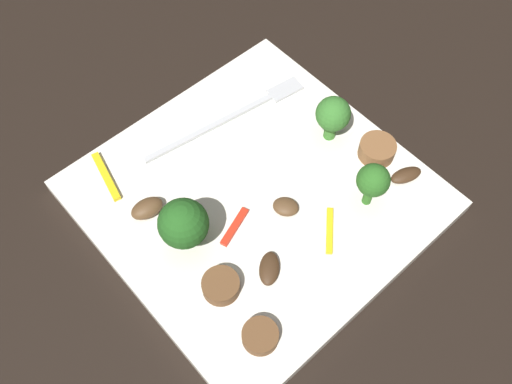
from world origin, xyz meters
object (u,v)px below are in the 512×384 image
Objects in this scene: plate at (256,196)px; broccoli_floret_0 at (181,221)px; sausage_slice_2 at (260,336)px; mushroom_0 at (269,268)px; sausage_slice_0 at (221,286)px; pepper_strip_2 at (235,227)px; broccoli_floret_2 at (332,114)px; mushroom_1 at (147,208)px; sausage_slice_1 at (377,150)px; mushroom_3 at (286,207)px; broccoli_floret_1 at (373,181)px; pepper_strip_1 at (330,231)px; fork at (237,114)px; mushroom_2 at (406,175)px; pepper_strip_0 at (106,176)px.

broccoli_floret_0 reaches higher than plate.
sausage_slice_2 is 0.06m from mushroom_0.
sausage_slice_0 is 0.79× the size of pepper_strip_2.
sausage_slice_2 is (-0.18, -0.10, -0.03)m from broccoli_floret_2.
mushroom_1 is at bearing 150.35° from plate.
sausage_slice_1 is 1.48× the size of mushroom_3.
broccoli_floret_2 reaches higher than sausage_slice_0.
broccoli_floret_2 reaches higher than mushroom_0.
broccoli_floret_1 is 0.20m from mushroom_1.
sausage_slice_2 is 0.12m from mushroom_3.
sausage_slice_2 is at bearing -130.41° from plate.
sausage_slice_0 is 0.05m from sausage_slice_2.
sausage_slice_1 is 0.10m from pepper_strip_1.
broccoli_floret_0 is 1.99× the size of mushroom_1.
broccoli_floret_2 is (0.10, 0.00, 0.04)m from plate.
sausage_slice_0 reaches higher than fork.
broccoli_floret_0 is 0.17m from broccoli_floret_1.
broccoli_floret_0 is at bearing 179.18° from broccoli_floret_2.
broccoli_floret_1 reaches higher than fork.
mushroom_3 reaches higher than mushroom_0.
mushroom_2 is (0.00, -0.04, -0.00)m from sausage_slice_1.
broccoli_floret_2 is at bearing 6.73° from pepper_strip_2.
pepper_strip_2 is (-0.15, 0.03, -0.01)m from sausage_slice_1.
pepper_strip_0 is at bearing 132.19° from broccoli_floret_1.
mushroom_0 reaches higher than pepper_strip_1.
pepper_strip_0 is (-0.01, 0.10, -0.04)m from broccoli_floret_0.
sausage_slice_0 is (-0.15, 0.02, -0.03)m from broccoli_floret_1.
broccoli_floret_2 is at bearing -28.67° from pepper_strip_0.
fork is 0.17m from mushroom_0.
broccoli_floret_0 is 1.92× the size of mushroom_2.
sausage_slice_0 reaches higher than pepper_strip_1.
broccoli_floret_1 is 0.12m from mushroom_0.
pepper_strip_1 is (-0.03, -0.15, 0.00)m from fork.
sausage_slice_0 is at bearing 160.33° from mushroom_0.
broccoli_floret_2 is 2.17× the size of mushroom_3.
mushroom_1 reaches higher than pepper_strip_2.
sausage_slice_1 reaches higher than plate.
mushroom_3 is at bearing -159.97° from broccoli_floret_2.
broccoli_floret_2 is at bearing 20.03° from mushroom_3.
sausage_slice_1 is at bearing -35.88° from pepper_strip_0.
broccoli_floret_1 is 1.46× the size of sausage_slice_1.
pepper_strip_2 is (0.06, -0.12, -0.00)m from pepper_strip_0.
broccoli_floret_0 reaches higher than mushroom_2.
plate is at bearing 106.05° from pepper_strip_1.
plate is at bearing 158.32° from sausage_slice_1.
broccoli_floret_2 is 1.72× the size of sausage_slice_2.
broccoli_floret_1 reaches higher than plate.
sausage_slice_1 is at bearing 7.26° from mushroom_0.
mushroom_2 is at bearing -9.05° from broccoli_floret_1.
mushroom_2 is at bearing -8.84° from sausage_slice_0.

